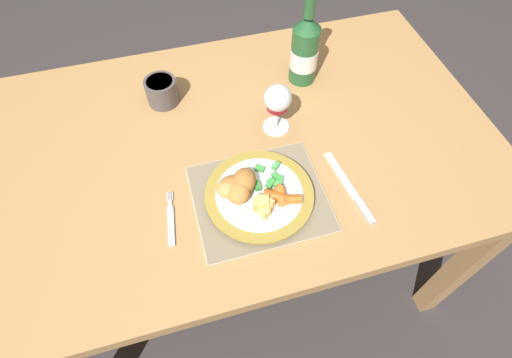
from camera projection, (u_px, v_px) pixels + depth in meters
ground_plane at (247, 257)px, 1.64m from camera, size 6.00×6.00×0.00m
dining_table at (243, 162)px, 1.10m from camera, size 1.31×0.83×0.74m
placemat at (260, 198)px, 0.92m from camera, size 0.30×0.26×0.01m
dinner_plate at (259, 195)px, 0.91m from camera, size 0.25×0.25×0.02m
breaded_croquettes at (237, 186)px, 0.89m from camera, size 0.11×0.11×0.04m
green_beans_pile at (271, 179)px, 0.92m from camera, size 0.08×0.08×0.02m
glazed_carrots at (280, 196)px, 0.89m from camera, size 0.08×0.06×0.02m
fork at (171, 222)px, 0.89m from camera, size 0.03×0.14×0.01m
table_knife at (353, 193)px, 0.93m from camera, size 0.04×0.22×0.01m
wine_glass at (278, 101)px, 0.97m from camera, size 0.07×0.07×0.14m
bottle at (305, 49)px, 1.08m from camera, size 0.08×0.08×0.28m
roast_potatoes at (263, 205)px, 0.87m from camera, size 0.05×0.05×0.03m
drinking_cup at (162, 91)px, 1.08m from camera, size 0.09×0.09×0.07m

